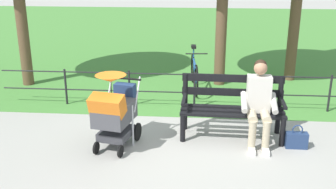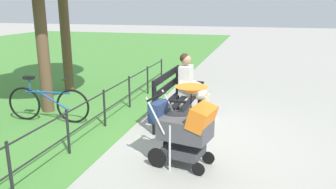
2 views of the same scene
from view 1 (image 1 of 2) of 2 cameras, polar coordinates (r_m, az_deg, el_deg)
The scene contains 8 objects.
ground_plane at distance 6.52m, azimuth 3.43°, elevation -5.91°, with size 60.00×60.00×0.00m, color #9E9B93.
grass_lawn at distance 14.97m, azimuth 4.29°, elevation 8.36°, with size 40.00×16.00×0.01m, color #478438.
park_bench at distance 6.45m, azimuth 8.99°, elevation -1.36°, with size 1.61×0.64×0.96m.
person_on_bench at distance 6.23m, azimuth 12.64°, elevation -0.84°, with size 0.54×0.74×1.28m.
stroller at distance 5.99m, azimuth -7.53°, elevation -2.21°, with size 0.66×0.96×1.15m.
handbag at distance 6.40m, azimuth 17.56°, elevation -6.07°, with size 0.32×0.14×0.37m.
park_fence at distance 7.59m, azimuth 5.79°, elevation 1.06°, with size 7.40×0.04×0.70m.
bicycle at distance 8.72m, azimuth 3.71°, elevation 3.11°, with size 0.44×1.66×0.89m.
Camera 1 is at (-0.10, 5.92, 2.73)m, focal length 43.50 mm.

